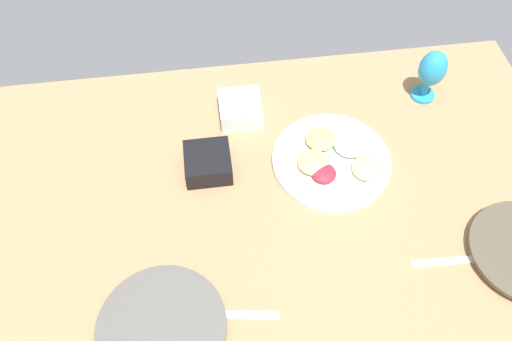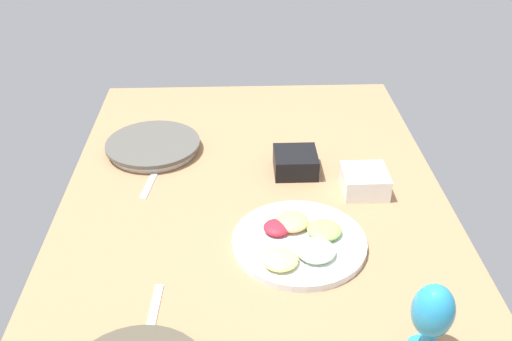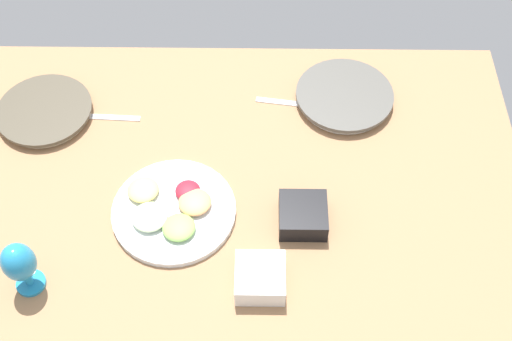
# 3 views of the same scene
# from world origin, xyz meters

# --- Properties ---
(ground_plane) EXTENTS (1.60, 1.04, 0.04)m
(ground_plane) POSITION_xyz_m (0.00, 0.00, -0.02)
(ground_plane) COLOR #99704C
(dinner_plate_right) EXTENTS (0.29, 0.29, 0.03)m
(dinner_plate_right) POSITION_xyz_m (0.32, 0.30, 0.02)
(dinner_plate_right) COLOR silver
(dinner_plate_right) RESTS_ON ground_plane
(fruit_platter) EXTENTS (0.32, 0.32, 0.04)m
(fruit_platter) POSITION_xyz_m (-0.15, -0.10, 0.02)
(fruit_platter) COLOR silver
(fruit_platter) RESTS_ON ground_plane
(hurricane_glass_blue) EXTENTS (0.08, 0.08, 0.17)m
(hurricane_glass_blue) POSITION_xyz_m (-0.48, -0.31, 0.10)
(hurricane_glass_blue) COLOR #2488B9
(hurricane_glass_blue) RESTS_ON ground_plane
(square_bowl_black) EXTENTS (0.12, 0.12, 0.06)m
(square_bowl_black) POSITION_xyz_m (0.19, -0.12, 0.03)
(square_bowl_black) COLOR black
(square_bowl_black) RESTS_ON ground_plane
(square_bowl_white) EXTENTS (0.12, 0.12, 0.06)m
(square_bowl_white) POSITION_xyz_m (0.08, -0.30, 0.03)
(square_bowl_white) COLOR white
(square_bowl_white) RESTS_ON ground_plane
(fork_by_left_plate) EXTENTS (0.18, 0.03, 0.01)m
(fork_by_left_plate) POSITION_xyz_m (-0.36, 0.23, 0.00)
(fork_by_left_plate) COLOR silver
(fork_by_left_plate) RESTS_ON ground_plane
(fork_by_right_plate) EXTENTS (0.18, 0.04, 0.01)m
(fork_by_right_plate) POSITION_xyz_m (0.15, 0.29, 0.00)
(fork_by_right_plate) COLOR silver
(fork_by_right_plate) RESTS_ON ground_plane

